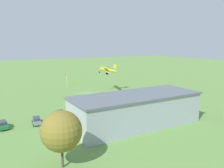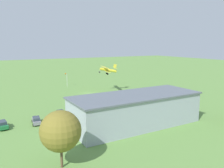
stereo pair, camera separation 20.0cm
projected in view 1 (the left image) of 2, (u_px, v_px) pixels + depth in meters
ground_plane at (89, 93)px, 87.45m from camera, size 400.00×400.00×0.00m
hangar at (136, 110)px, 53.01m from camera, size 29.91×11.91×7.08m
biplane at (107, 70)px, 88.84m from camera, size 7.35×9.49×3.91m
car_red at (61, 114)px, 58.84m from camera, size 2.34×4.51×1.74m
car_grey at (37, 120)px, 54.01m from camera, size 2.30×4.51×1.60m
car_green at (2, 125)px, 51.11m from camera, size 2.33×4.53×1.66m
person_by_parked_cars at (110, 102)px, 70.81m from camera, size 0.52×0.52×1.63m
person_at_fence_line at (68, 117)px, 56.60m from camera, size 0.46×0.46×1.54m
person_watching_takeoff at (111, 104)px, 68.97m from camera, size 0.54×0.54×1.58m
tree_behind_hangar_right at (61, 131)px, 34.28m from camera, size 6.12×6.12×8.76m
windsock at (65, 75)px, 98.76m from camera, size 1.41×1.38×5.90m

